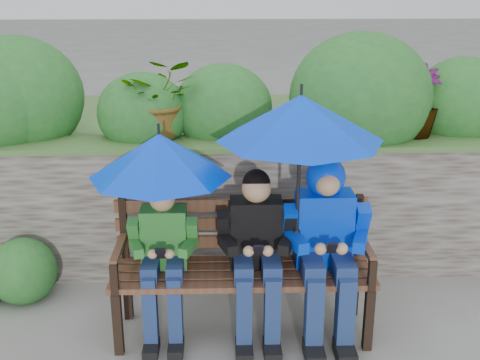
{
  "coord_description": "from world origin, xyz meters",
  "views": [
    {
      "loc": [
        -0.11,
        -3.5,
        2.17
      ],
      "look_at": [
        0.0,
        0.1,
        0.95
      ],
      "focal_mm": 45.0,
      "sensor_mm": 36.0,
      "label": 1
    }
  ],
  "objects_px": {
    "boy_left": "(163,253)",
    "boy_middle": "(257,247)",
    "umbrella_left": "(160,156)",
    "park_bench": "(242,259)",
    "umbrella_right": "(301,118)",
    "boy_right": "(326,235)"
  },
  "relations": [
    {
      "from": "boy_left",
      "to": "boy_middle",
      "type": "xyz_separation_m",
      "value": [
        0.57,
        -0.01,
        0.03
      ]
    },
    {
      "from": "umbrella_left",
      "to": "park_bench",
      "type": "bearing_deg",
      "value": 3.2
    },
    {
      "from": "park_bench",
      "to": "boy_left",
      "type": "height_order",
      "value": "boy_left"
    },
    {
      "from": "boy_middle",
      "to": "umbrella_left",
      "type": "distance_m",
      "value": 0.81
    },
    {
      "from": "boy_middle",
      "to": "umbrella_right",
      "type": "height_order",
      "value": "umbrella_right"
    },
    {
      "from": "boy_left",
      "to": "boy_middle",
      "type": "height_order",
      "value": "boy_middle"
    },
    {
      "from": "umbrella_left",
      "to": "boy_middle",
      "type": "bearing_deg",
      "value": -4.39
    },
    {
      "from": "park_bench",
      "to": "boy_middle",
      "type": "height_order",
      "value": "boy_middle"
    },
    {
      "from": "boy_left",
      "to": "boy_middle",
      "type": "bearing_deg",
      "value": -0.77
    },
    {
      "from": "boy_right",
      "to": "umbrella_right",
      "type": "xyz_separation_m",
      "value": [
        -0.18,
        -0.02,
        0.74
      ]
    },
    {
      "from": "boy_left",
      "to": "umbrella_left",
      "type": "xyz_separation_m",
      "value": [
        0.0,
        0.04,
        0.61
      ]
    },
    {
      "from": "boy_middle",
      "to": "umbrella_right",
      "type": "xyz_separation_m",
      "value": [
        0.24,
        -0.01,
        0.81
      ]
    },
    {
      "from": "park_bench",
      "to": "umbrella_left",
      "type": "relative_size",
      "value": 1.9
    },
    {
      "from": "park_bench",
      "to": "boy_right",
      "type": "bearing_deg",
      "value": -7.26
    },
    {
      "from": "boy_right",
      "to": "umbrella_right",
      "type": "relative_size",
      "value": 1.17
    },
    {
      "from": "park_bench",
      "to": "boy_left",
      "type": "bearing_deg",
      "value": -172.58
    },
    {
      "from": "boy_middle",
      "to": "boy_right",
      "type": "bearing_deg",
      "value": 0.85
    },
    {
      "from": "boy_middle",
      "to": "umbrella_right",
      "type": "bearing_deg",
      "value": -2.15
    },
    {
      "from": "umbrella_left",
      "to": "boy_right",
      "type": "bearing_deg",
      "value": -2.16
    },
    {
      "from": "park_bench",
      "to": "boy_left",
      "type": "relative_size",
      "value": 1.62
    },
    {
      "from": "park_bench",
      "to": "umbrella_left",
      "type": "bearing_deg",
      "value": -176.8
    },
    {
      "from": "boy_left",
      "to": "umbrella_left",
      "type": "relative_size",
      "value": 1.17
    }
  ]
}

